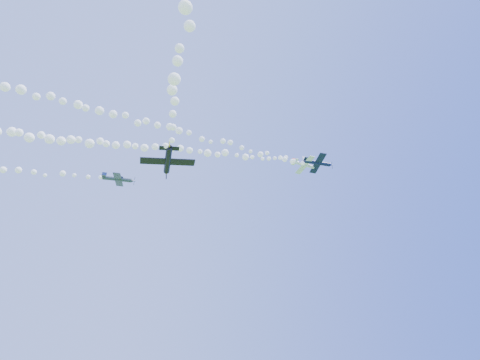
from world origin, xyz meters
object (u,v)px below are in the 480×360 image
object	(u,v)px
plane_navy	(318,163)
plane_grey	(118,179)
plane_black	(168,161)
plane_white	(305,165)

from	to	relation	value
plane_navy	plane_grey	world-z (taller)	plane_navy
plane_grey	plane_black	bearing A→B (deg)	-64.91
plane_white	plane_black	bearing A→B (deg)	-155.37
plane_white	plane_black	size ratio (longest dim) A/B	0.84
plane_navy	plane_grey	xyz separation A→B (m)	(-43.55, 4.70, -11.32)
plane_white	plane_navy	size ratio (longest dim) A/B	0.85
plane_navy	plane_black	world-z (taller)	plane_navy
plane_black	plane_navy	bearing A→B (deg)	-56.51
plane_navy	plane_black	xyz separation A→B (m)	(-37.88, -17.36, -19.19)
plane_navy	plane_black	bearing A→B (deg)	-143.98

